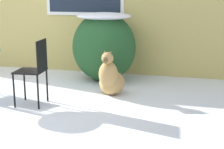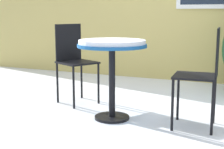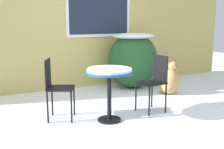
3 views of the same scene
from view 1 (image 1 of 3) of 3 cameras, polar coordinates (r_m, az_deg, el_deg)
The scene contains 4 objects.
ground_plane at distance 5.00m, azimuth -17.95°, elevation -4.63°, with size 16.00×16.00×0.00m, color white.
shrub_left at distance 5.87m, azimuth -1.35°, elevation 4.93°, with size 1.09×0.95×1.17m.
patio_chair_far_side at distance 4.70m, azimuth -12.75°, elevation 0.97°, with size 0.40×0.40×0.90m.
dog at distance 5.08m, azimuth -0.23°, elevation -0.70°, with size 0.44×0.59×0.68m.
Camera 1 is at (2.63, -3.98, 1.51)m, focal length 55.00 mm.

